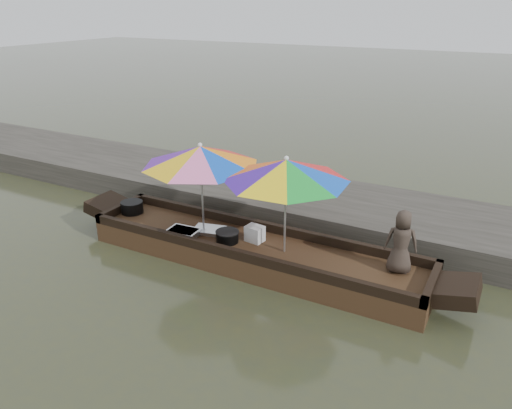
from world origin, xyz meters
The scene contains 11 objects.
water centered at (0.00, 0.00, 0.00)m, with size 80.00×80.00×0.00m, color #343827.
dock centered at (0.00, 2.20, 0.25)m, with size 22.00×2.20×0.50m, color #2D2B26.
boat_hull centered at (0.00, 0.00, 0.17)m, with size 5.66×1.20×0.35m, color #3B2919.
cooking_pot centered at (-2.58, 0.07, 0.46)m, with size 0.40×0.40×0.21m, color black.
tray_crayfish centered at (-1.19, -0.25, 0.39)m, with size 0.52×0.36×0.09m, color silver.
tray_scallop centered at (-0.87, 0.05, 0.38)m, with size 0.52×0.36×0.06m, color silver.
charcoal_grill centered at (-0.41, -0.13, 0.44)m, with size 0.36×0.36×0.17m, color black.
supply_bag centered at (-0.03, 0.11, 0.48)m, with size 0.28×0.22×0.26m, color silver.
vendor centered at (2.27, 0.23, 0.83)m, with size 0.47×0.31×0.95m, color #372C25.
umbrella_bow centered at (-0.95, 0.00, 1.12)m, with size 1.91×1.91×1.55m, color orange, non-canonical shape.
umbrella_stern centered at (0.56, 0.00, 1.12)m, with size 1.91×1.91×1.55m, color blue, non-canonical shape.
Camera 1 is at (3.45, -6.31, 3.99)m, focal length 35.00 mm.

